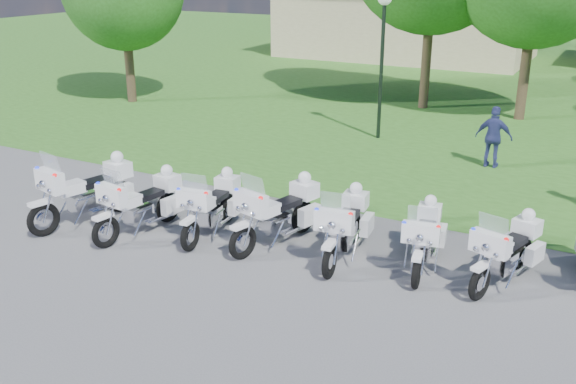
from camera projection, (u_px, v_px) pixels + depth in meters
The scene contains 12 objects.
ground at pixel (244, 252), 12.74m from camera, with size 100.00×100.00×0.00m, color #5B5B60.
grass_lawn at pixel (504, 66), 35.12m from camera, with size 100.00×48.00×0.01m, color #346921.
motorcycle_0 at pixel (88, 190), 14.02m from camera, with size 1.24×2.57×1.75m.
motorcycle_1 at pixel (142, 202), 13.49m from camera, with size 0.99×2.37×1.60m.
motorcycle_2 at pixel (212, 205), 13.44m from camera, with size 0.89×2.28×1.53m.
motorcycle_3 at pixel (279, 211), 12.94m from camera, with size 1.20×2.41×1.65m.
motorcycle_4 at pixel (345, 225), 12.36m from camera, with size 0.95×2.34×1.57m.
motorcycle_5 at pixel (424, 236), 11.96m from camera, with size 0.94×2.16×1.46m.
motorcycle_6 at pixel (508, 250), 11.37m from camera, with size 1.13×2.16×1.49m.
lamp_post at pixel (383, 30), 19.73m from camera, with size 0.44×0.44×4.60m.
building_west at pixel (407, 21), 37.90m from camera, with size 14.56×8.32×4.10m.
bystander_c at pixel (494, 137), 17.68m from camera, with size 1.01×0.42×1.72m, color navy.
Camera 1 is at (6.21, -9.79, 5.47)m, focal length 40.00 mm.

